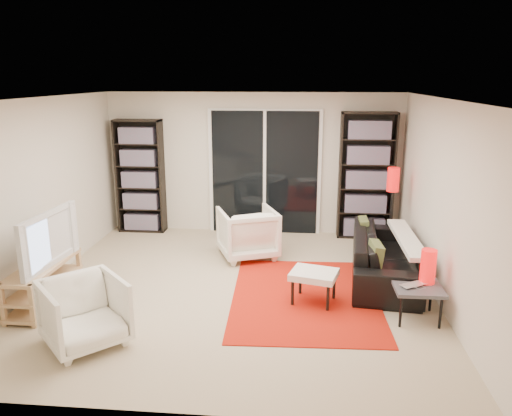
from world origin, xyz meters
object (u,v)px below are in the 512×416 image
object	(u,v)px
bookshelf_right	(366,176)
armchair_front	(84,313)
tv_stand	(44,283)
sofa	(385,255)
side_table	(418,289)
bookshelf_left	(140,176)
armchair_back	(248,233)
ottoman	(314,276)
floor_lamp	(392,189)

from	to	relation	value
bookshelf_right	armchair_front	bearing A→B (deg)	-129.92
tv_stand	sofa	distance (m)	4.35
sofa	side_table	distance (m)	1.21
sofa	side_table	bearing A→B (deg)	-165.97
bookshelf_left	side_table	distance (m)	5.10
bookshelf_left	armchair_back	size ratio (longest dim) A/B	2.37
side_table	ottoman	bearing A→B (deg)	164.54
sofa	floor_lamp	size ratio (longest dim) A/B	1.60
bookshelf_left	bookshelf_right	bearing A→B (deg)	-0.00
tv_stand	armchair_front	distance (m)	1.24
sofa	ottoman	bearing A→B (deg)	138.10
bookshelf_right	armchair_back	bearing A→B (deg)	-148.32
armchair_back	floor_lamp	xyz separation A→B (m)	(2.16, 0.40, 0.63)
armchair_front	side_table	distance (m)	3.57
bookshelf_right	ottoman	size ratio (longest dim) A/B	3.34
bookshelf_right	side_table	distance (m)	3.06
side_table	armchair_front	bearing A→B (deg)	-165.83
bookshelf_left	armchair_front	world-z (taller)	bookshelf_left
bookshelf_right	side_table	size ratio (longest dim) A/B	3.96
tv_stand	ottoman	xyz separation A→B (m)	(3.21, 0.33, 0.08)
bookshelf_left	bookshelf_right	world-z (taller)	bookshelf_right
bookshelf_left	sofa	world-z (taller)	bookshelf_left
tv_stand	side_table	size ratio (longest dim) A/B	2.35
bookshelf_left	tv_stand	size ratio (longest dim) A/B	1.57
sofa	floor_lamp	xyz separation A→B (m)	(0.23, 1.03, 0.70)
tv_stand	ottoman	distance (m)	3.22
armchair_front	sofa	bearing A→B (deg)	-11.32
bookshelf_left	side_table	world-z (taller)	bookshelf_left
tv_stand	sofa	xyz separation A→B (m)	(4.17, 1.21, 0.05)
sofa	ottoman	size ratio (longest dim) A/B	3.40
sofa	floor_lamp	bearing A→B (deg)	-6.65
ottoman	side_table	world-z (taller)	same
armchair_back	ottoman	world-z (taller)	armchair_back
ottoman	bookshelf_right	bearing A→B (deg)	71.37
bookshelf_left	side_table	size ratio (longest dim) A/B	3.68
sofa	armchair_back	size ratio (longest dim) A/B	2.59
ottoman	side_table	size ratio (longest dim) A/B	1.19
armchair_front	floor_lamp	size ratio (longest dim) A/B	0.57
side_table	floor_lamp	bearing A→B (deg)	88.54
armchair_front	ottoman	bearing A→B (deg)	-16.36
armchair_back	side_table	xyz separation A→B (m)	(2.10, -1.83, -0.02)
bookshelf_right	tv_stand	size ratio (longest dim) A/B	1.69
bookshelf_right	armchair_back	distance (m)	2.29
bookshelf_right	ottoman	xyz separation A→B (m)	(-0.90, -2.66, -0.71)
bookshelf_right	armchair_front	distance (m)	5.06
bookshelf_left	tv_stand	world-z (taller)	bookshelf_left
side_table	floor_lamp	world-z (taller)	floor_lamp
side_table	bookshelf_left	bearing A→B (deg)	144.02
bookshelf_right	tv_stand	bearing A→B (deg)	-143.95
ottoman	floor_lamp	size ratio (longest dim) A/B	0.47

